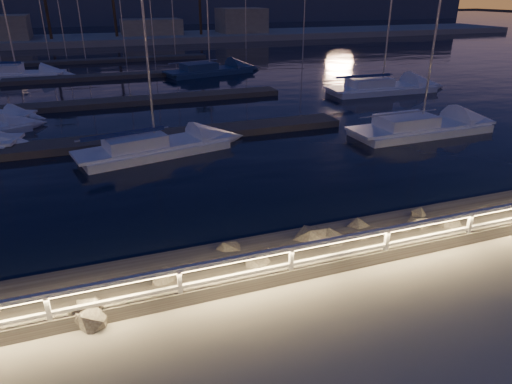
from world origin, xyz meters
TOP-DOWN VIEW (x-y plane):
  - ground at (0.00, 0.00)m, footprint 400.00×400.00m
  - harbor_water at (0.00, 31.22)m, footprint 400.00×440.00m
  - guard_rail at (-0.07, -0.00)m, footprint 44.11×0.12m
  - riprap at (-2.36, 1.43)m, footprint 34.87×3.11m
  - floating_docks at (0.00, 32.50)m, footprint 22.00×36.00m
  - far_shore at (-0.12, 74.05)m, footprint 160.00×14.00m
  - distant_hills at (-22.13, 133.69)m, footprint 230.00×37.50m
  - sailboat_c at (-0.84, 13.61)m, footprint 8.43×4.06m
  - sailboat_d at (14.58, 11.99)m, footprint 9.24×3.05m
  - sailboat_h at (19.39, 23.18)m, footprint 9.76×3.19m
  - sailboat_l at (8.13, 36.93)m, footprint 9.73×4.92m
  - sailboat_n at (-10.12, 41.14)m, footprint 9.01×4.27m

SIDE VIEW (x-z plane):
  - harbor_water at x=0.00m, z-range -1.27..-0.67m
  - floating_docks at x=0.00m, z-range -0.60..-0.20m
  - riprap at x=-2.36m, z-range -0.94..0.54m
  - sailboat_c at x=-0.84m, z-range -7.06..6.72m
  - sailboat_d at x=14.58m, z-range -7.89..7.57m
  - sailboat_l at x=8.13m, z-range -8.08..7.78m
  - sailboat_h at x=19.39m, z-range -8.32..8.04m
  - sailboat_n at x=-10.12m, z-range -7.54..7.28m
  - ground at x=0.00m, z-range 0.00..0.00m
  - far_shore at x=-0.12m, z-range -2.31..2.89m
  - guard_rail at x=-0.07m, z-range 0.24..1.30m
  - distant_hills at x=-22.13m, z-range -4.26..13.74m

